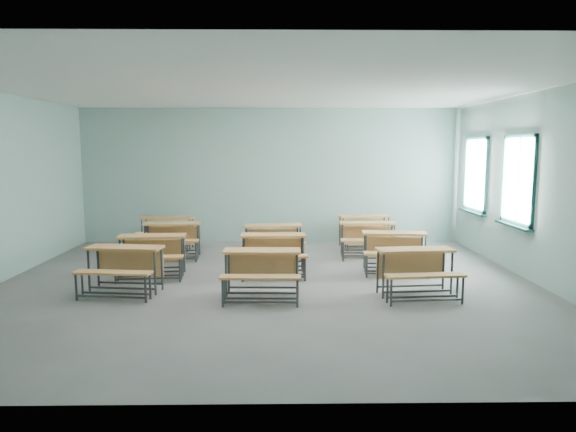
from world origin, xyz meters
name	(u,v)px	position (x,y,z in m)	size (l,w,h in m)	color
room	(272,189)	(0.08, 0.03, 1.60)	(9.04, 8.04, 3.24)	slate
desk_unit_r0c0	(123,263)	(-2.23, -0.45, 0.49)	(1.25, 0.91, 0.73)	#C98748
desk_unit_r0c1	(262,267)	(-0.06, -0.75, 0.49)	(1.18, 0.81, 0.73)	#C98748
desk_unit_r0c2	(417,265)	(2.30, -0.70, 0.49)	(1.23, 0.88, 0.73)	#C98748
desk_unit_r1c0	(152,249)	(-2.05, 0.62, 0.49)	(1.22, 0.87, 0.73)	#C98748
desk_unit_r1c1	(273,248)	(0.10, 0.68, 0.49)	(1.19, 0.82, 0.73)	#C98748
desk_unit_r1c2	(395,246)	(2.31, 0.87, 0.49)	(1.24, 0.89, 0.73)	#C98748
desk_unit_r2c0	(172,235)	(-2.02, 2.18, 0.49)	(1.21, 0.84, 0.73)	#C98748
desk_unit_r2c1	(274,237)	(0.09, 1.84, 0.49)	(1.26, 0.93, 0.73)	#C98748
desk_unit_r2c2	(368,234)	(2.05, 2.19, 0.49)	(1.21, 0.85, 0.73)	#C98748
desk_unit_r3c0	(166,228)	(-2.34, 3.09, 0.49)	(1.20, 0.84, 0.73)	#C98748
desk_unit_r3c2	(365,226)	(2.17, 3.30, 0.49)	(1.25, 0.92, 0.73)	#C98748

